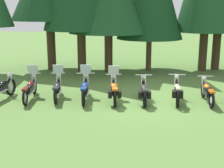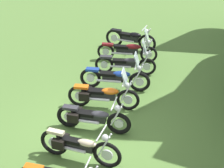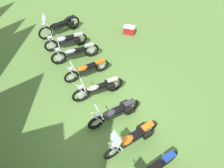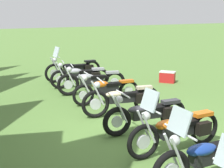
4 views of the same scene
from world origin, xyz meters
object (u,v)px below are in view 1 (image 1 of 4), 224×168
Objects in this scene: motorcycle_0 at (1,89)px; motorcycle_3 at (85,89)px; motorcycle_1 at (30,88)px; motorcycle_7 at (207,92)px; motorcycle_5 at (144,92)px; motorcycle_4 at (114,90)px; motorcycle_6 at (177,91)px; motorcycle_2 at (57,88)px.

motorcycle_3 is at bearing -78.33° from motorcycle_0.
motorcycle_0 is 1.17m from motorcycle_1.
motorcycle_7 is (8.36, -0.28, -0.03)m from motorcycle_0.
motorcycle_1 is 0.98× the size of motorcycle_3.
motorcycle_7 is (2.51, -0.05, 0.01)m from motorcycle_5.
motorcycle_3 is 1.06× the size of motorcycle_4.
motorcycle_6 is 1.20m from motorcycle_7.
motorcycle_0 is 0.99× the size of motorcycle_6.
motorcycle_4 is (3.48, -0.26, 0.01)m from motorcycle_1.
motorcycle_6 reaches higher than motorcycle_7.
motorcycle_3 reaches higher than motorcycle_1.
motorcycle_6 is at bearing -96.04° from motorcycle_3.
motorcycle_1 reaches higher than motorcycle_0.
motorcycle_1 is (1.16, 0.08, -0.00)m from motorcycle_0.
motorcycle_1 is at bearing 86.17° from motorcycle_3.
motorcycle_4 reaches higher than motorcycle_0.
motorcycle_2 is 0.99× the size of motorcycle_4.
motorcycle_6 is (1.31, -0.02, 0.02)m from motorcycle_5.
motorcycle_0 is 1.00× the size of motorcycle_5.
motorcycle_2 reaches higher than motorcycle_5.
motorcycle_0 is 0.97× the size of motorcycle_4.
motorcycle_3 reaches higher than motorcycle_7.
motorcycle_6 is (3.72, -0.26, -0.01)m from motorcycle_3.
motorcycle_2 is 4.90m from motorcycle_6.
motorcycle_2 is at bearing 78.72° from motorcycle_4.
motorcycle_0 is 3.44m from motorcycle_3.
motorcycle_5 is (3.57, -0.41, -0.02)m from motorcycle_2.
motorcycle_4 reaches higher than motorcycle_7.
motorcycle_5 is at bearing -96.30° from motorcycle_1.
motorcycle_6 is (7.15, -0.25, -0.02)m from motorcycle_0.
motorcycle_5 is 0.99× the size of motorcycle_6.
motorcycle_7 is (6.08, -0.46, -0.00)m from motorcycle_2.
motorcycle_5 is at bearing -97.62° from motorcycle_3.
motorcycle_6 is (4.88, -0.43, 0.01)m from motorcycle_2.
motorcycle_4 is 1.04× the size of motorcycle_5.
motorcycle_0 is 5.85m from motorcycle_5.
motorcycle_3 is at bearing 94.23° from motorcycle_6.
motorcycle_0 reaches higher than motorcycle_7.
motorcycle_0 is at bearing 91.20° from motorcycle_1.
motorcycle_1 is at bearing 88.56° from motorcycle_5.
motorcycle_1 is 1.05× the size of motorcycle_4.
motorcycle_1 is at bearing 83.13° from motorcycle_4.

